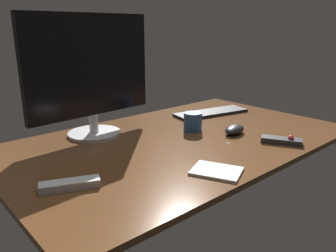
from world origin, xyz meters
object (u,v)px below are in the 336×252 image
(computer_mouse, at_px, (235,130))
(monitor, at_px, (90,73))
(notepad, at_px, (216,171))
(coffee_mug, at_px, (193,122))
(tv_remote, at_px, (70,185))
(keyboard, at_px, (211,113))
(media_remote, at_px, (282,140))

(computer_mouse, bearing_deg, monitor, 129.92)
(monitor, relative_size, notepad, 3.69)
(monitor, distance_m, coffee_mug, 0.47)
(computer_mouse, distance_m, notepad, 0.41)
(tv_remote, distance_m, notepad, 0.44)
(monitor, bearing_deg, coffee_mug, -36.70)
(computer_mouse, bearing_deg, notepad, -160.08)
(keyboard, xyz_separation_m, computer_mouse, (-0.18, -0.29, 0.01))
(computer_mouse, bearing_deg, media_remote, -88.47)
(computer_mouse, height_order, coffee_mug, coffee_mug)
(notepad, bearing_deg, monitor, 99.40)
(coffee_mug, xyz_separation_m, notepad, (-0.26, -0.36, -0.04))
(monitor, xyz_separation_m, media_remote, (0.49, -0.58, -0.25))
(media_remote, bearing_deg, notepad, -116.68)
(media_remote, relative_size, coffee_mug, 1.98)
(notepad, bearing_deg, keyboard, 42.83)
(computer_mouse, relative_size, tv_remote, 0.69)
(computer_mouse, height_order, notepad, computer_mouse)
(media_remote, bearing_deg, monitor, -167.33)
(keyboard, bearing_deg, coffee_mug, -141.48)
(keyboard, relative_size, media_remote, 2.50)
(monitor, bearing_deg, tv_remote, -131.17)
(tv_remote, bearing_deg, monitor, 75.38)
(monitor, bearing_deg, media_remote, -53.08)
(keyboard, height_order, media_remote, media_remote)
(notepad, bearing_deg, tv_remote, 152.86)
(keyboard, relative_size, computer_mouse, 3.50)
(monitor, height_order, notepad, monitor)
(computer_mouse, relative_size, notepad, 0.76)
(monitor, distance_m, tv_remote, 0.54)
(keyboard, height_order, tv_remote, tv_remote)
(monitor, bearing_deg, computer_mouse, -43.56)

